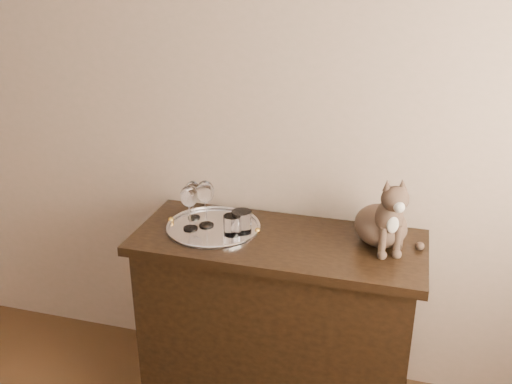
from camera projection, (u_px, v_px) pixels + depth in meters
wall_back at (167, 93)px, 2.58m from camera, size 4.00×0.10×2.70m
sideboard at (276, 324)px, 2.51m from camera, size 1.20×0.50×0.85m
tray at (214, 228)px, 2.42m from camera, size 0.40×0.40×0.01m
wine_glass_a at (193, 200)px, 2.47m from camera, size 0.07×0.07×0.17m
wine_glass_c at (189, 208)px, 2.37m from camera, size 0.07×0.07×0.20m
wine_glass_d at (206, 204)px, 2.40m from camera, size 0.08×0.08×0.21m
tumbler_a at (232, 225)px, 2.35m from camera, size 0.07×0.07×0.08m
tumbler_c at (242, 222)px, 2.36m from camera, size 0.08×0.08×0.09m
cat at (382, 207)px, 2.25m from camera, size 0.40×0.39×0.32m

